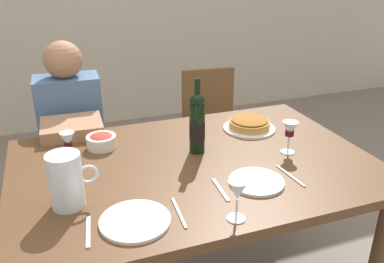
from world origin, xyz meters
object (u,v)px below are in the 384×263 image
(wine_glass_right_diner, at_px, (290,131))
(dinner_plate_right_setting, at_px, (135,221))
(wine_glass_centre, at_px, (237,192))
(dinner_plate_left_setting, at_px, (256,182))
(dining_table, at_px, (195,181))
(chair_left, at_px, (74,147))
(water_pitcher, at_px, (67,184))
(baked_tart, at_px, (249,124))
(wine_bottle, at_px, (197,123))
(chair_right, at_px, (212,127))
(diner_left, at_px, (74,146))
(salad_bowl, at_px, (101,140))
(wine_glass_left_diner, at_px, (68,142))

(wine_glass_right_diner, distance_m, dinner_plate_right_setting, 0.80)
(wine_glass_centre, relative_size, dinner_plate_left_setting, 0.67)
(dining_table, relative_size, chair_left, 1.72)
(water_pitcher, bearing_deg, wine_glass_right_diner, 5.88)
(baked_tart, distance_m, wine_glass_centre, 0.77)
(dinner_plate_right_setting, bearing_deg, wine_glass_centre, -16.66)
(wine_bottle, xyz_separation_m, chair_right, (0.41, 0.81, -0.40))
(wine_bottle, height_order, diner_left, diner_left)
(dining_table, xyz_separation_m, wine_glass_centre, (-0.01, -0.42, 0.19))
(wine_glass_right_diner, bearing_deg, baked_tart, 97.70)
(wine_glass_right_diner, bearing_deg, wine_glass_centre, -139.43)
(wine_glass_right_diner, bearing_deg, diner_left, 140.98)
(dining_table, relative_size, wine_glass_right_diner, 10.29)
(chair_left, height_order, chair_right, same)
(baked_tart, bearing_deg, diner_left, 153.46)
(baked_tart, bearing_deg, dinner_plate_right_setting, -141.49)
(chair_right, bearing_deg, diner_left, 20.75)
(diner_left, height_order, chair_right, diner_left)
(salad_bowl, xyz_separation_m, wine_glass_centre, (0.34, -0.70, 0.07))
(baked_tart, distance_m, dinner_plate_right_setting, 0.90)
(wine_glass_left_diner, bearing_deg, wine_bottle, -9.32)
(salad_bowl, distance_m, diner_left, 0.43)
(water_pitcher, xyz_separation_m, chair_left, (0.07, 1.04, -0.35))
(dinner_plate_right_setting, height_order, chair_left, chair_left)
(salad_bowl, distance_m, wine_glass_centre, 0.78)
(diner_left, bearing_deg, water_pitcher, 87.12)
(water_pitcher, distance_m, chair_right, 1.48)
(dinner_plate_left_setting, relative_size, chair_right, 0.24)
(dining_table, distance_m, wine_glass_centre, 0.46)
(water_pitcher, relative_size, diner_left, 0.17)
(dining_table, distance_m, diner_left, 0.80)
(water_pitcher, height_order, wine_glass_right_diner, water_pitcher)
(salad_bowl, xyz_separation_m, wine_glass_right_diner, (0.77, -0.33, 0.07))
(wine_glass_centre, height_order, dinner_plate_right_setting, wine_glass_centre)
(wine_glass_left_diner, height_order, chair_left, wine_glass_left_diner)
(dinner_plate_left_setting, bearing_deg, chair_right, 75.51)
(dining_table, bearing_deg, diner_left, 124.79)
(wine_glass_right_diner, distance_m, chair_right, 1.02)
(wine_glass_centre, bearing_deg, wine_glass_left_diner, 128.89)
(dining_table, distance_m, baked_tart, 0.46)
(water_pitcher, height_order, diner_left, diner_left)
(dining_table, relative_size, dinner_plate_right_setting, 6.41)
(chair_right, bearing_deg, baked_tart, 88.78)
(chair_left, relative_size, chair_right, 1.00)
(dinner_plate_right_setting, bearing_deg, baked_tart, 38.51)
(dinner_plate_left_setting, bearing_deg, salad_bowl, 134.59)
(chair_left, relative_size, diner_left, 0.75)
(chair_right, bearing_deg, dinner_plate_left_setting, 81.06)
(dinner_plate_right_setting, relative_size, chair_right, 0.27)
(baked_tart, distance_m, salad_bowl, 0.73)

